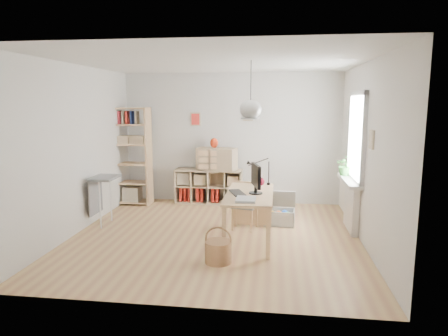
# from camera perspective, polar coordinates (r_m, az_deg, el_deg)

# --- Properties ---
(ground) EXTENTS (4.50, 4.50, 0.00)m
(ground) POSITION_cam_1_polar(r_m,az_deg,el_deg) (6.45, -1.24, -9.66)
(ground) COLOR tan
(ground) RESTS_ON ground
(room_shell) EXTENTS (4.50, 4.50, 4.50)m
(room_shell) POSITION_cam_1_polar(r_m,az_deg,el_deg) (5.89, 3.82, 8.35)
(room_shell) COLOR white
(room_shell) RESTS_ON ground
(window_unit) EXTENTS (0.07, 1.16, 1.46)m
(window_unit) POSITION_cam_1_polar(r_m,az_deg,el_deg) (6.78, 18.52, 4.21)
(window_unit) COLOR white
(window_unit) RESTS_ON ground
(radiator) EXTENTS (0.10, 0.80, 0.80)m
(radiator) POSITION_cam_1_polar(r_m,az_deg,el_deg) (6.96, 17.74, -5.25)
(radiator) COLOR white
(radiator) RESTS_ON ground
(windowsill) EXTENTS (0.22, 1.20, 0.06)m
(windowsill) POSITION_cam_1_polar(r_m,az_deg,el_deg) (6.86, 17.51, -1.77)
(windowsill) COLOR silver
(windowsill) RESTS_ON radiator
(desk) EXTENTS (0.70, 1.50, 0.75)m
(desk) POSITION_cam_1_polar(r_m,az_deg,el_deg) (6.06, 3.68, -4.45)
(desk) COLOR #E1BA81
(desk) RESTS_ON ground
(cube_shelf) EXTENTS (1.40, 0.38, 0.72)m
(cube_shelf) POSITION_cam_1_polar(r_m,az_deg,el_deg) (8.42, -2.31, -2.99)
(cube_shelf) COLOR tan
(cube_shelf) RESTS_ON ground
(tall_bookshelf) EXTENTS (0.80, 0.38, 2.00)m
(tall_bookshelf) POSITION_cam_1_polar(r_m,az_deg,el_deg) (8.43, -13.22, 2.22)
(tall_bookshelf) COLOR #E1BA81
(tall_bookshelf) RESTS_ON ground
(side_table) EXTENTS (0.40, 0.55, 0.85)m
(side_table) POSITION_cam_1_polar(r_m,az_deg,el_deg) (7.17, -17.15, -2.58)
(side_table) COLOR gray
(side_table) RESTS_ON ground
(chair) EXTENTS (0.46, 0.46, 0.78)m
(chair) POSITION_cam_1_polar(r_m,az_deg,el_deg) (6.73, 3.15, -4.92)
(chair) COLOR gray
(chair) RESTS_ON ground
(wicker_basket) EXTENTS (0.36, 0.36, 0.49)m
(wicker_basket) POSITION_cam_1_polar(r_m,az_deg,el_deg) (5.40, -0.83, -11.75)
(wicker_basket) COLOR #AD7A4E
(wicker_basket) RESTS_ON ground
(storage_chest) EXTENTS (0.56, 0.62, 0.55)m
(storage_chest) POSITION_cam_1_polar(r_m,az_deg,el_deg) (7.08, 8.00, -6.48)
(storage_chest) COLOR silver
(storage_chest) RESTS_ON ground
(monitor) EXTENTS (0.20, 0.51, 0.45)m
(monitor) POSITION_cam_1_polar(r_m,az_deg,el_deg) (5.96, 4.58, -1.33)
(monitor) COLOR black
(monitor) RESTS_ON desk
(keyboard) EXTENTS (0.30, 0.47, 0.02)m
(keyboard) POSITION_cam_1_polar(r_m,az_deg,el_deg) (6.00, 1.91, -3.57)
(keyboard) COLOR black
(keyboard) RESTS_ON desk
(task_lamp) EXTENTS (0.39, 0.14, 0.42)m
(task_lamp) POSITION_cam_1_polar(r_m,az_deg,el_deg) (6.56, 4.75, -0.04)
(task_lamp) COLOR black
(task_lamp) RESTS_ON desk
(yarn_ball) EXTENTS (0.14, 0.14, 0.14)m
(yarn_ball) POSITION_cam_1_polar(r_m,az_deg,el_deg) (6.56, 5.21, -1.94)
(yarn_ball) COLOR #520A17
(yarn_ball) RESTS_ON desk
(paper_tray) EXTENTS (0.27, 0.34, 0.03)m
(paper_tray) POSITION_cam_1_polar(r_m,az_deg,el_deg) (5.58, 3.15, -4.50)
(paper_tray) COLOR silver
(paper_tray) RESTS_ON desk
(drawer_chest) EXTENTS (0.86, 0.54, 0.45)m
(drawer_chest) POSITION_cam_1_polar(r_m,az_deg,el_deg) (8.24, -1.02, 1.32)
(drawer_chest) COLOR tan
(drawer_chest) RESTS_ON cube_shelf
(red_vase) EXTENTS (0.17, 0.17, 0.20)m
(red_vase) POSITION_cam_1_polar(r_m,az_deg,el_deg) (8.20, -1.42, 3.59)
(red_vase) COLOR #9B220C
(red_vase) RESTS_ON drawer_chest
(potted_plant) EXTENTS (0.32, 0.28, 0.35)m
(potted_plant) POSITION_cam_1_polar(r_m,az_deg,el_deg) (7.16, 16.95, 0.37)
(potted_plant) COLOR #2A6A28
(potted_plant) RESTS_ON windowsill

